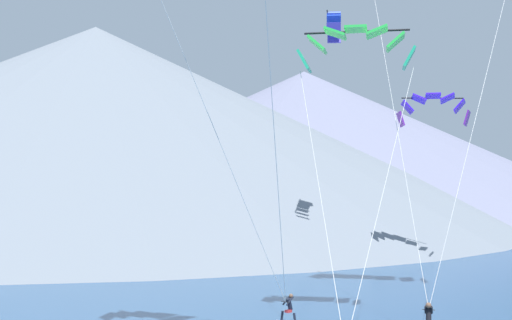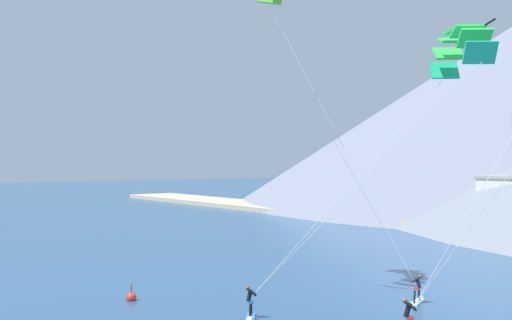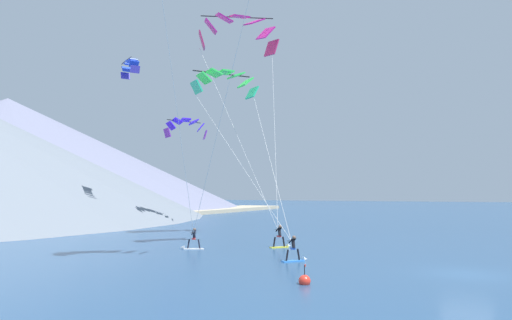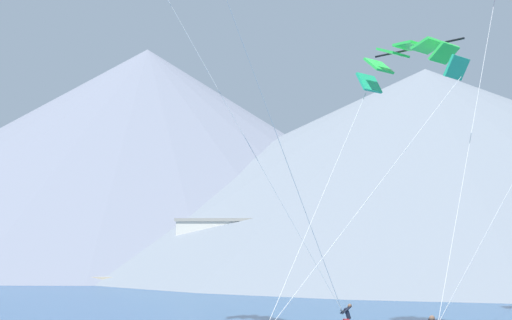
{
  "view_description": "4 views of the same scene",
  "coord_description": "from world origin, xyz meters",
  "px_view_note": "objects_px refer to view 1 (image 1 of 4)",
  "views": [
    {
      "loc": [
        -12.66,
        -9.62,
        6.77
      ],
      "look_at": [
        1.57,
        17.48,
        7.63
      ],
      "focal_mm": 50.0,
      "sensor_mm": 36.0,
      "label": 1
    },
    {
      "loc": [
        22.87,
        -6.97,
        7.58
      ],
      "look_at": [
        -3.56,
        13.4,
        7.71
      ],
      "focal_mm": 40.0,
      "sensor_mm": 36.0,
      "label": 2
    },
    {
      "loc": [
        -28.14,
        -0.81,
        4.25
      ],
      "look_at": [
        0.95,
        12.29,
        6.28
      ],
      "focal_mm": 35.0,
      "sensor_mm": 36.0,
      "label": 3
    },
    {
      "loc": [
        4.26,
        -16.4,
        5.28
      ],
      "look_at": [
        -0.23,
        16.51,
        8.37
      ],
      "focal_mm": 50.0,
      "sensor_mm": 36.0,
      "label": 4
    }
  ],
  "objects_px": {
    "parafoil_kite_distant_high_outer": "(334,24)",
    "parafoil_kite_near_trail": "(356,44)",
    "kitesurfer_near_lead": "(285,318)",
    "parafoil_kite_distant_low_drift": "(433,106)"
  },
  "relations": [
    {
      "from": "kitesurfer_near_lead",
      "to": "parafoil_kite_distant_high_outer",
      "type": "height_order",
      "value": "parafoil_kite_distant_high_outer"
    },
    {
      "from": "kitesurfer_near_lead",
      "to": "parafoil_kite_distant_low_drift",
      "type": "distance_m",
      "value": 28.55
    },
    {
      "from": "parafoil_kite_near_trail",
      "to": "parafoil_kite_distant_low_drift",
      "type": "distance_m",
      "value": 23.92
    },
    {
      "from": "kitesurfer_near_lead",
      "to": "parafoil_kite_distant_low_drift",
      "type": "relative_size",
      "value": 0.34
    },
    {
      "from": "parafoil_kite_near_trail",
      "to": "kitesurfer_near_lead",
      "type": "bearing_deg",
      "value": 160.85
    },
    {
      "from": "parafoil_kite_distant_high_outer",
      "to": "kitesurfer_near_lead",
      "type": "bearing_deg",
      "value": -129.74
    },
    {
      "from": "parafoil_kite_distant_high_outer",
      "to": "parafoil_kite_near_trail",
      "type": "bearing_deg",
      "value": -121.22
    },
    {
      "from": "kitesurfer_near_lead",
      "to": "parafoil_kite_distant_low_drift",
      "type": "xyz_separation_m",
      "value": [
        21.61,
        14.18,
        12.12
      ]
    },
    {
      "from": "kitesurfer_near_lead",
      "to": "parafoil_kite_near_trail",
      "type": "distance_m",
      "value": 13.2
    },
    {
      "from": "parafoil_kite_distant_low_drift",
      "to": "parafoil_kite_near_trail",
      "type": "bearing_deg",
      "value": -140.19
    }
  ]
}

